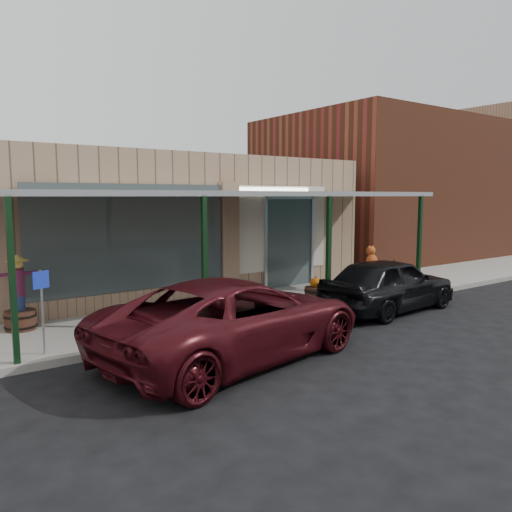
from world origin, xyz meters
TOP-DOWN VIEW (x-y plane):
  - ground at (0.00, 0.00)m, footprint 120.00×120.00m
  - sidewalk at (0.00, 3.60)m, footprint 40.00×3.20m
  - storefront at (-0.00, 8.16)m, footprint 12.00×6.25m
  - awning at (0.00, 3.56)m, footprint 12.00×3.00m
  - block_buildings_near at (2.01, 9.20)m, footprint 61.00×8.00m
  - barrel_scarecrow at (-5.00, 4.47)m, footprint 0.96×0.80m
  - barrel_pumpkin at (2.10, 2.94)m, footprint 0.64×0.64m
  - handicap_sign at (-5.00, 2.40)m, footprint 0.30×0.13m
  - parked_sedan at (3.27, 1.42)m, footprint 4.34×2.02m
  - car_maroon at (-2.05, 0.57)m, footprint 5.79×3.46m

SIDE VIEW (x-z plane):
  - ground at x=0.00m, z-range 0.00..0.00m
  - sidewalk at x=0.00m, z-range 0.00..0.15m
  - barrel_pumpkin at x=2.10m, z-range 0.05..0.74m
  - barrel_scarecrow at x=-5.00m, z-range -0.11..1.51m
  - parked_sedan at x=3.27m, z-range -0.11..1.55m
  - car_maroon at x=-2.05m, z-range 0.00..1.51m
  - handicap_sign at x=-5.00m, z-range 0.37..1.89m
  - storefront at x=0.00m, z-range -0.01..4.19m
  - awning at x=0.00m, z-range 1.49..4.53m
  - block_buildings_near at x=2.01m, z-range -0.23..7.77m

